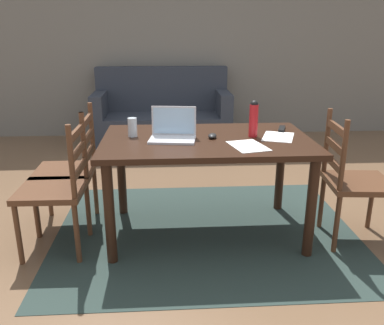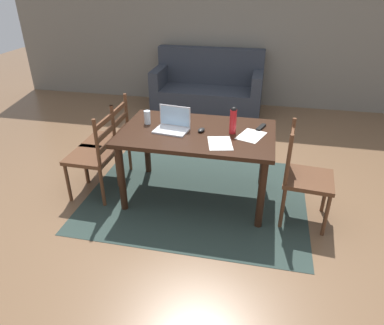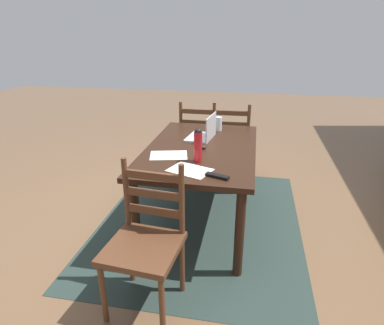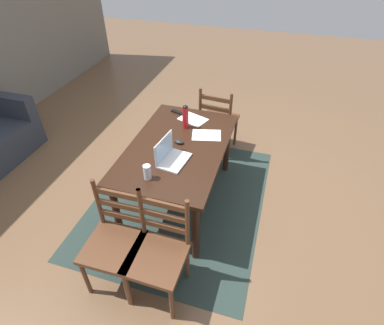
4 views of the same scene
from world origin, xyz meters
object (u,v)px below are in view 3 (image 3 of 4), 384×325
(water_bottle, at_px, (198,145))
(tv_remote, at_px, (217,176))
(chair_right_near, at_px, (145,243))
(drinking_glass, at_px, (219,124))
(dining_table, at_px, (201,157))
(laptop, at_px, (205,133))
(computer_mouse, at_px, (201,147))
(chair_left_far, at_px, (231,142))
(chair_left_near, at_px, (200,140))

(water_bottle, relative_size, tv_remote, 1.56)
(chair_right_near, height_order, drinking_glass, chair_right_near)
(dining_table, height_order, drinking_glass, drinking_glass)
(dining_table, bearing_deg, laptop, -178.13)
(dining_table, height_order, computer_mouse, computer_mouse)
(water_bottle, distance_m, computer_mouse, 0.32)
(chair_left_far, distance_m, tv_remote, 1.67)
(chair_left_near, height_order, tv_remote, chair_left_near)
(chair_left_far, xyz_separation_m, tv_remote, (1.65, 0.02, 0.30))
(chair_left_far, distance_m, water_bottle, 1.45)
(chair_left_far, bearing_deg, drinking_glass, -11.15)
(chair_right_near, relative_size, chair_left_far, 1.00)
(dining_table, relative_size, water_bottle, 5.65)
(tv_remote, bearing_deg, chair_left_near, 32.83)
(laptop, bearing_deg, dining_table, 1.87)
(dining_table, distance_m, drinking_glass, 0.57)
(chair_right_near, relative_size, drinking_glass, 6.93)
(chair_left_near, xyz_separation_m, chair_left_far, (-0.00, 0.37, 0.00))
(chair_left_near, distance_m, computer_mouse, 1.14)
(computer_mouse, bearing_deg, chair_right_near, 1.72)
(computer_mouse, bearing_deg, dining_table, -161.76)
(dining_table, relative_size, chair_left_near, 1.58)
(dining_table, height_order, chair_right_near, chair_right_near)
(chair_left_far, height_order, drinking_glass, chair_left_far)
(chair_right_near, xyz_separation_m, tv_remote, (-0.43, 0.39, 0.30))
(dining_table, distance_m, water_bottle, 0.41)
(chair_right_near, relative_size, chair_left_near, 1.00)
(computer_mouse, bearing_deg, drinking_glass, -175.96)
(chair_left_far, relative_size, computer_mouse, 9.50)
(dining_table, height_order, water_bottle, water_bottle)
(tv_remote, bearing_deg, laptop, 33.61)
(drinking_glass, bearing_deg, chair_left_near, -151.34)
(drinking_glass, bearing_deg, water_bottle, -3.92)
(chair_right_near, xyz_separation_m, chair_left_far, (-2.08, 0.37, 0.00))
(drinking_glass, relative_size, tv_remote, 0.81)
(dining_table, distance_m, computer_mouse, 0.12)
(laptop, xyz_separation_m, water_bottle, (0.58, 0.04, 0.08))
(dining_table, bearing_deg, tv_remote, 18.94)
(chair_left_near, bearing_deg, dining_table, 10.20)
(drinking_glass, xyz_separation_m, computer_mouse, (0.58, -0.08, -0.05))
(tv_remote, bearing_deg, water_bottle, 53.51)
(dining_table, distance_m, chair_right_near, 1.07)
(chair_left_near, height_order, computer_mouse, chair_left_near)
(chair_left_far, xyz_separation_m, drinking_glass, (0.50, -0.10, 0.36))
(chair_left_far, bearing_deg, dining_table, -10.21)
(computer_mouse, height_order, tv_remote, computer_mouse)
(chair_left_near, distance_m, chair_left_far, 0.37)
(dining_table, relative_size, laptop, 4.32)
(chair_left_near, relative_size, water_bottle, 3.58)
(computer_mouse, bearing_deg, tv_remote, 32.12)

